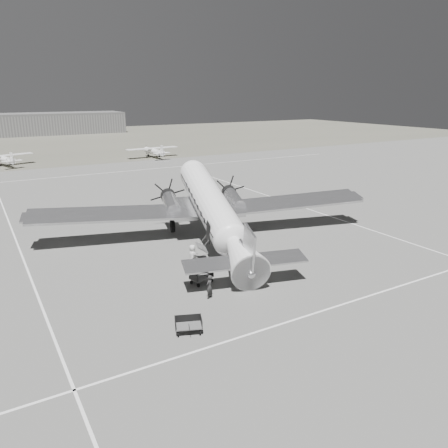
% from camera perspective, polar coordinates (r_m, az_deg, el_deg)
% --- Properties ---
extents(ground, '(260.00, 260.00, 0.00)m').
position_cam_1_polar(ground, '(39.75, 2.62, -1.89)').
color(ground, slate).
rests_on(ground, ground).
extents(taxi_line_near, '(60.00, 0.15, 0.01)m').
position_cam_1_polar(taxi_line_near, '(29.86, 17.52, -9.24)').
color(taxi_line_near, white).
rests_on(taxi_line_near, ground).
extents(taxi_line_right, '(0.15, 80.00, 0.01)m').
position_cam_1_polar(taxi_line_right, '(47.08, 15.00, 0.53)').
color(taxi_line_right, white).
rests_on(taxi_line_right, ground).
extents(taxi_line_left, '(0.15, 60.00, 0.01)m').
position_cam_1_polar(taxi_line_left, '(43.55, -25.55, -1.88)').
color(taxi_line_left, white).
rests_on(taxi_line_left, ground).
extents(taxi_line_horizon, '(90.00, 0.15, 0.01)m').
position_cam_1_polar(taxi_line_horizon, '(75.54, -14.14, 6.58)').
color(taxi_line_horizon, white).
rests_on(taxi_line_horizon, ground).
extents(grass_infield, '(260.00, 90.00, 0.01)m').
position_cam_1_polar(grass_infield, '(128.86, -21.28, 9.99)').
color(grass_infield, '#5E5B4F').
rests_on(grass_infield, ground).
extents(hangar_main, '(42.00, 14.00, 6.60)m').
position_cam_1_polar(hangar_main, '(154.00, -21.15, 12.17)').
color(hangar_main, slate).
rests_on(hangar_main, ground).
extents(dc3_airliner, '(36.11, 29.28, 6.01)m').
position_cam_1_polar(dc3_airliner, '(37.87, -1.53, 1.92)').
color(dc3_airliner, silver).
rests_on(dc3_airliner, ground).
extents(light_plane_left, '(12.77, 11.34, 2.25)m').
position_cam_1_polar(light_plane_left, '(88.48, -26.86, 7.45)').
color(light_plane_left, white).
rests_on(light_plane_left, ground).
extents(light_plane_right, '(11.32, 9.35, 2.27)m').
position_cam_1_polar(light_plane_right, '(91.03, -9.22, 9.25)').
color(light_plane_right, white).
rests_on(light_plane_right, ground).
extents(baggage_cart_near, '(1.80, 1.47, 0.89)m').
position_cam_1_polar(baggage_cart_near, '(30.49, -2.97, -6.96)').
color(baggage_cart_near, '#545454').
rests_on(baggage_cart_near, ground).
extents(baggage_cart_far, '(1.86, 1.60, 0.88)m').
position_cam_1_polar(baggage_cart_far, '(24.69, -4.66, -13.07)').
color(baggage_cart_far, '#545454').
rests_on(baggage_cart_far, ground).
extents(ground_crew, '(0.69, 0.62, 1.58)m').
position_cam_1_polar(ground_crew, '(28.25, -1.93, -8.19)').
color(ground_crew, '#282828').
rests_on(ground_crew, ground).
extents(ramp_agent, '(0.64, 0.80, 1.55)m').
position_cam_1_polar(ramp_agent, '(32.13, -3.73, -5.07)').
color(ramp_agent, beige).
rests_on(ramp_agent, ground).
extents(passenger, '(0.84, 1.01, 1.76)m').
position_cam_1_polar(passenger, '(33.13, -4.14, -4.19)').
color(passenger, silver).
rests_on(passenger, ground).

